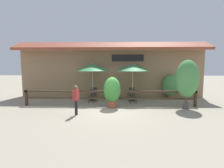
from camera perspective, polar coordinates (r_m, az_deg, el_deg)
The scene contains 15 objects.
ground_plane at distance 9.70m, azimuth -1.09°, elevation -8.66°, with size 60.00×60.00×0.00m, color #9E937F.
building_facade at distance 13.47m, azimuth -0.21°, elevation 4.92°, with size 14.28×1.49×4.23m.
patio_railing at distance 10.57m, azimuth -0.81°, elevation -3.53°, with size 10.40×0.14×0.95m.
patio_umbrella_near at distance 12.18m, azimuth -6.43°, elevation 5.46°, with size 2.31×2.31×2.60m.
dining_table_near at distance 12.34m, azimuth -6.32°, elevation -2.73°, with size 0.87×0.87×0.71m.
chair_near_streetside at distance 11.72m, azimuth -6.31°, elevation -3.69°, with size 0.50×0.50×0.84m.
chair_near_wallside at distance 12.97m, azimuth -5.79°, elevation -2.70°, with size 0.47×0.47×0.84m.
patio_umbrella_middle at distance 12.07m, azimuth 6.83°, elevation 5.45°, with size 2.31×2.31×2.60m.
dining_table_middle at distance 12.23m, azimuth 6.72°, elevation -2.82°, with size 0.87×0.87×0.71m.
chair_middle_streetside at distance 11.56m, azimuth 6.66°, elevation -3.84°, with size 0.49×0.49×0.84m.
chair_middle_wallside at distance 12.93m, azimuth 6.22°, elevation -2.73°, with size 0.50×0.50×0.84m.
potted_plant_corner_fern at distance 10.67m, azimuth 23.34°, elevation 1.47°, with size 1.27×1.14×2.78m.
potted_plant_small_flowering at distance 10.14m, azimuth 0.04°, elevation -2.29°, with size 0.98×0.88×1.80m.
potted_plant_broad_leaf at distance 13.58m, azimuth 18.66°, elevation -0.57°, with size 1.24×1.12×1.79m.
pedestrian at distance 8.83m, azimuth -11.71°, elevation -3.91°, with size 0.25×0.53×1.50m.
Camera 1 is at (0.48, -9.35, 2.54)m, focal length 28.00 mm.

